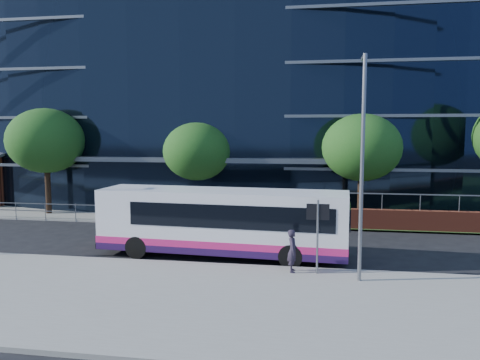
% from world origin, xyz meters
% --- Properties ---
extents(ground, '(200.00, 200.00, 0.00)m').
position_xyz_m(ground, '(0.00, 0.00, 0.00)').
color(ground, black).
rests_on(ground, ground).
extents(pavement_near, '(80.00, 8.00, 0.15)m').
position_xyz_m(pavement_near, '(0.00, -5.00, 0.07)').
color(pavement_near, gray).
rests_on(pavement_near, ground).
extents(kerb, '(80.00, 0.25, 0.16)m').
position_xyz_m(kerb, '(0.00, -1.00, 0.08)').
color(kerb, gray).
rests_on(kerb, ground).
extents(yellow_line_outer, '(80.00, 0.08, 0.01)m').
position_xyz_m(yellow_line_outer, '(0.00, -0.80, 0.01)').
color(yellow_line_outer, gold).
rests_on(yellow_line_outer, ground).
extents(yellow_line_inner, '(80.00, 0.08, 0.01)m').
position_xyz_m(yellow_line_inner, '(0.00, -0.65, 0.01)').
color(yellow_line_inner, gold).
rests_on(yellow_line_inner, ground).
extents(far_forecourt, '(50.00, 8.00, 0.10)m').
position_xyz_m(far_forecourt, '(-6.00, 11.00, 0.05)').
color(far_forecourt, gray).
rests_on(far_forecourt, ground).
extents(glass_office, '(44.00, 23.10, 16.00)m').
position_xyz_m(glass_office, '(-4.00, 20.85, 8.00)').
color(glass_office, black).
rests_on(glass_office, ground).
extents(guard_railings, '(24.00, 0.05, 1.10)m').
position_xyz_m(guard_railings, '(-8.00, 7.00, 0.82)').
color(guard_railings, slate).
rests_on(guard_railings, ground).
extents(street_sign, '(0.85, 0.09, 2.80)m').
position_xyz_m(street_sign, '(4.50, -1.59, 2.15)').
color(street_sign, slate).
rests_on(street_sign, pavement_near).
extents(tree_far_a, '(4.95, 4.95, 6.98)m').
position_xyz_m(tree_far_a, '(-13.00, 9.00, 4.86)').
color(tree_far_a, black).
rests_on(tree_far_a, ground).
extents(tree_far_b, '(4.29, 4.29, 6.05)m').
position_xyz_m(tree_far_b, '(-3.00, 9.50, 4.21)').
color(tree_far_b, black).
rests_on(tree_far_b, ground).
extents(tree_far_c, '(4.62, 4.62, 6.51)m').
position_xyz_m(tree_far_c, '(7.00, 9.00, 4.54)').
color(tree_far_c, black).
rests_on(tree_far_c, ground).
extents(streetlight_east, '(0.15, 0.77, 8.00)m').
position_xyz_m(streetlight_east, '(6.00, -2.17, 4.44)').
color(streetlight_east, slate).
rests_on(streetlight_east, pavement_near).
extents(city_bus, '(11.01, 3.15, 2.94)m').
position_xyz_m(city_bus, '(0.48, 0.67, 1.56)').
color(city_bus, silver).
rests_on(city_bus, ground).
extents(pedestrian, '(0.43, 0.62, 1.63)m').
position_xyz_m(pedestrian, '(3.57, -1.53, 0.97)').
color(pedestrian, '#251E2D').
rests_on(pedestrian, pavement_near).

